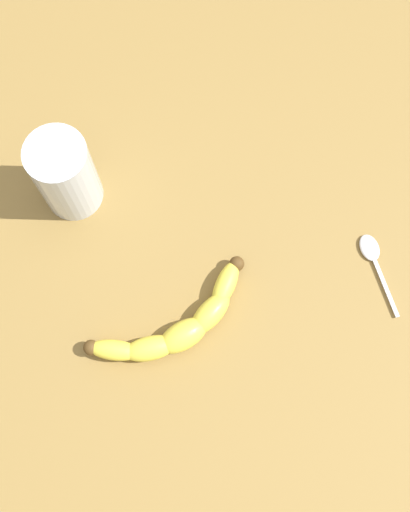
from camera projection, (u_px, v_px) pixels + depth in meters
The scene contains 4 objects.
wooden_tabletop at pixel (227, 307), 85.01cm from camera, with size 120.00×120.00×3.00cm, color olive.
banana at pixel (178, 327), 81.06cm from camera, with size 11.92×20.94×3.45cm.
smoothie_glass at pixel (65, 175), 81.64cm from camera, with size 7.47×7.47×12.72cm.
teaspoon at pixel (372, 253), 85.03cm from camera, with size 11.27×3.52×0.80cm.
Camera 1 is at (16.80, -4.85, 84.99)cm, focal length 47.08 mm.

